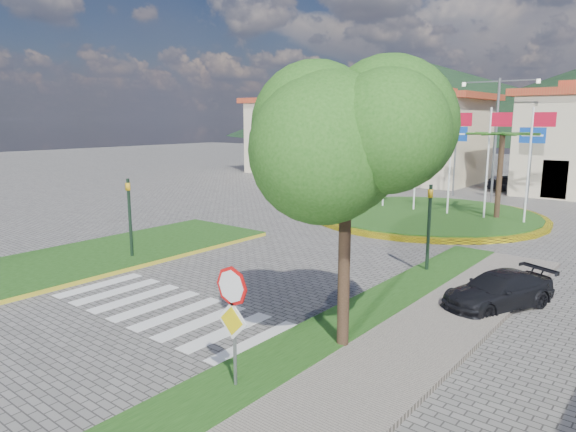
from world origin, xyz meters
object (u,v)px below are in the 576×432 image
Objects in this scene: white_van at (407,176)px; roundabout_island at (426,215)px; stop_sign at (233,309)px; deciduous_tree at (347,130)px; car_dark_a at (515,184)px; car_side_right at (498,290)px.

roundabout_island is at bearing -129.21° from white_van.
deciduous_tree is at bearing 78.82° from stop_sign.
white_van is 9.25m from car_dark_a.
stop_sign is (4.90, -20.04, 1.62)m from roundabout_island.
deciduous_tree is (0.60, 3.04, 3.38)m from stop_sign.
deciduous_tree is 34.88m from white_van.
car_dark_a reaches higher than car_side_right.
car_dark_a is 26.42m from car_side_right.
white_van reaches higher than car_side_right.
deciduous_tree is (5.50, -17.00, 5.00)m from roundabout_island.
car_dark_a is (0.88, 13.76, 0.47)m from roundabout_island.
stop_sign is at bearing -101.18° from deciduous_tree.
white_van is at bearing 119.55° from roundabout_island.
stop_sign is 0.39× the size of deciduous_tree.
deciduous_tree reaches higher than roundabout_island.
deciduous_tree is 31.43m from car_dark_a.
car_dark_a is at bearing -74.51° from white_van.
white_van is (-13.22, 34.72, -1.26)m from stop_sign.
car_dark_a is (-4.62, 30.76, -4.53)m from deciduous_tree.
deciduous_tree is at bearing -87.10° from car_side_right.
car_dark_a is at bearing 96.78° from stop_sign.
car_dark_a is (9.20, -0.93, 0.11)m from white_van.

